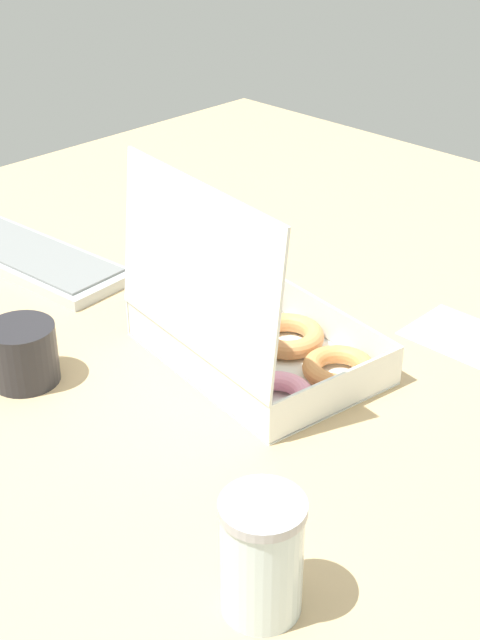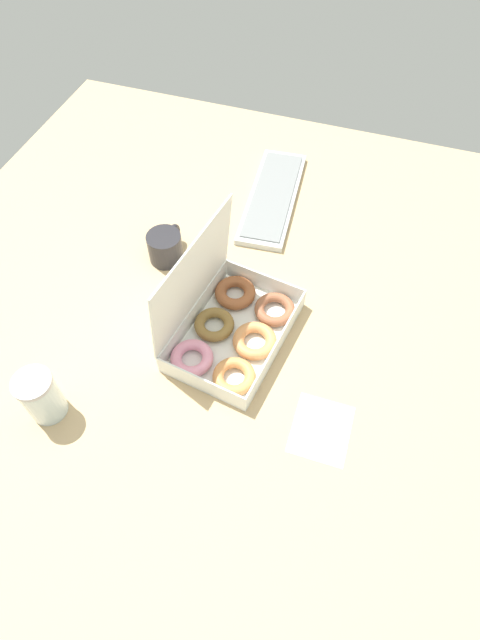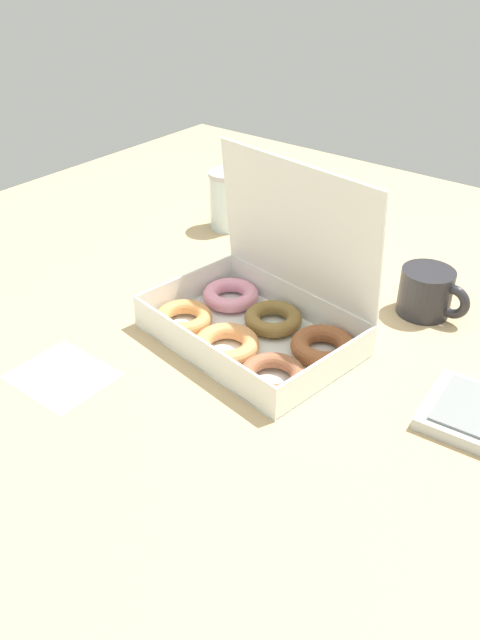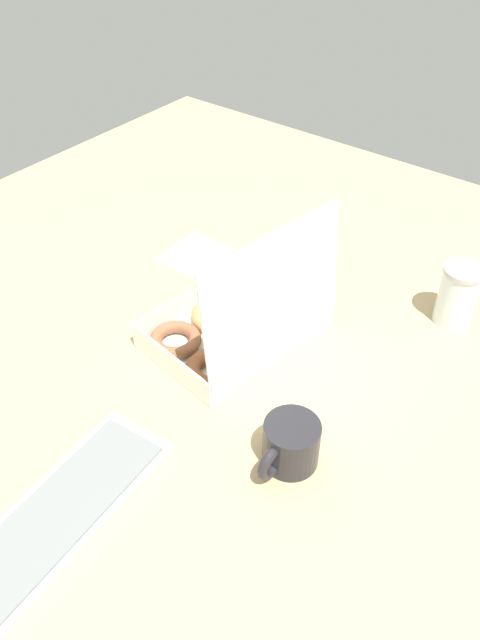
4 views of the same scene
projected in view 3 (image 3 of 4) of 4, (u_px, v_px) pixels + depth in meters
ground_plane at (254, 351)px, 100.11cm from camera, size 180.00×180.00×2.00cm
donut_box at (257, 320)px, 99.56cm from camera, size 36.02×26.78×27.65cm
coffee_mug at (428, 292)px, 105.65cm from camera, size 12.43×9.00×8.10cm
glass_jar at (227, 200)px, 134.09cm from camera, size 8.01×8.01×12.62cm
paper_napkin at (62, 375)px, 93.07cm from camera, size 14.19×12.10×0.15cm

